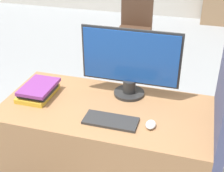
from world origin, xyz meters
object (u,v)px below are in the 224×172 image
monitor (130,62)px  book_stack (38,90)px  mouse (151,124)px  far_chair (135,25)px  keyboard (111,121)px

monitor → book_stack: (-0.57, -0.19, -0.20)m
monitor → mouse: (0.20, -0.32, -0.22)m
book_stack → far_chair: (0.11, 2.47, -0.31)m
monitor → keyboard: monitor is taller
mouse → far_chair: (-0.67, 2.61, -0.29)m
monitor → keyboard: bearing=-94.8°
keyboard → book_stack: size_ratio=1.16×
keyboard → far_chair: size_ratio=0.35×
book_stack → keyboard: bearing=-15.5°
keyboard → mouse: (0.23, 0.02, 0.01)m
monitor → book_stack: size_ratio=2.33×
keyboard → far_chair: bearing=99.5°
keyboard → monitor: bearing=85.2°
far_chair → book_stack: bearing=-110.9°
monitor → mouse: monitor is taller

